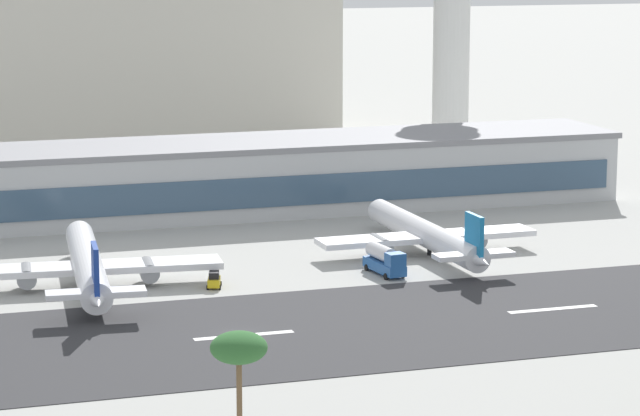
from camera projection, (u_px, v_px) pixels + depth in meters
name	position (u px, v px, depth m)	size (l,w,h in m)	color
ground_plane	(239.00, 334.00, 171.52)	(1400.00, 1400.00, 0.00)	#A8A8A3
runway_strip	(241.00, 336.00, 170.67)	(800.00, 37.47, 0.08)	#2D2D30
runway_centreline_dash_4	(244.00, 335.00, 170.77)	(12.00, 1.20, 0.01)	white
runway_centreline_dash_5	(553.00, 309.00, 182.71)	(12.00, 1.20, 0.01)	white
terminal_building	(201.00, 178.00, 244.06)	(145.85, 21.45, 12.02)	#B7BABC
control_tower	(452.00, 14.00, 299.62)	(14.61, 14.61, 50.52)	silver
distant_hotel_block	(96.00, 30.00, 331.59)	(105.39, 38.91, 49.04)	beige
airliner_navy_tail_gate_0	(88.00, 267.00, 192.75)	(35.98, 45.06, 9.41)	white
airliner_blue_tail_gate_1	(429.00, 236.00, 213.16)	(33.07, 42.68, 8.91)	silver
service_baggage_tug_0	(214.00, 280.00, 193.80)	(2.62, 3.53, 2.20)	gold
service_fuel_truck_1	(385.00, 260.00, 201.15)	(3.65, 8.74, 3.95)	#23569E
palm_tree_2	(239.00, 350.00, 129.42)	(5.14, 5.14, 11.68)	brown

